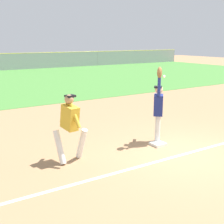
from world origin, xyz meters
TOP-DOWN VIEW (x-y plane):
  - ground_plane at (0.00, 0.00)m, footprint 79.11×79.11m
  - outfield_grass at (0.00, 17.08)m, footprint 50.01×18.29m
  - chalk_foul_line at (-4.16, -0.07)m, footprint 12.00×0.19m
  - first_base at (-0.16, 0.83)m, footprint 0.38×0.38m
  - fielder at (-0.01, 1.04)m, footprint 0.68×0.74m
  - runner at (-2.81, 1.12)m, footprint 0.80×0.84m
  - baseball at (-0.06, 0.80)m, footprint 0.07×0.07m
  - parked_car_red at (4.77, 29.74)m, footprint 4.50×2.32m
  - parked_car_blue at (10.48, 29.99)m, footprint 4.46×2.23m

SIDE VIEW (x-z plane):
  - ground_plane at x=0.00m, z-range 0.00..0.00m
  - chalk_foul_line at x=-4.16m, z-range 0.00..0.01m
  - outfield_grass at x=0.00m, z-range 0.00..0.01m
  - first_base at x=-0.16m, z-range 0.00..0.08m
  - parked_car_red at x=4.77m, z-range 0.05..1.30m
  - parked_car_blue at x=10.48m, z-range 0.05..1.30m
  - runner at x=-2.81m, z-range 0.14..1.86m
  - fielder at x=-0.01m, z-range -0.02..2.26m
  - baseball at x=-0.06m, z-range 1.98..2.05m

